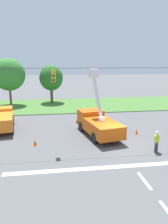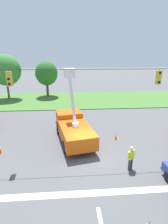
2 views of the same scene
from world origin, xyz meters
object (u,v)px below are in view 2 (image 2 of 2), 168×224
traffic_cone_far_left (116,136)px  tree_centre (47,73)px  road_worker (131,157)px  traffic_cone_lane_edge_b (64,123)px  traffic_cone_foreground_left (0,149)px  utility_truck_bucket_lift (73,127)px  tree_west (5,70)px

traffic_cone_far_left → tree_centre: bearing=114.8°
road_worker → traffic_cone_lane_edge_b: size_ratio=2.87×
tree_centre → traffic_cone_foreground_left: (-1.46, -19.92, -3.94)m
traffic_cone_foreground_left → utility_truck_bucket_lift: bearing=18.1°
tree_west → traffic_cone_foreground_left: (5.23, -18.53, -4.67)m
traffic_cone_foreground_left → traffic_cone_lane_edge_b: 7.33m
tree_centre → traffic_cone_lane_edge_b: (3.54, -14.55, -4.02)m
traffic_cone_lane_edge_b → utility_truck_bucket_lift: bearing=-74.7°
tree_west → traffic_cone_foreground_left: tree_west is taller
traffic_cone_foreground_left → traffic_cone_lane_edge_b: bearing=47.0°
road_worker → traffic_cone_far_left: (0.15, 4.53, -0.69)m
utility_truck_bucket_lift → traffic_cone_lane_edge_b: bearing=105.3°
tree_centre → traffic_cone_foreground_left: tree_centre is taller
tree_west → tree_centre: size_ratio=1.18×
tree_centre → road_worker: (8.27, -22.77, -3.31)m
tree_centre → road_worker: bearing=-70.1°
tree_centre → traffic_cone_far_left: tree_centre is taller
utility_truck_bucket_lift → traffic_cone_foreground_left: bearing=-161.9°
traffic_cone_lane_edge_b → traffic_cone_far_left: (4.88, -3.69, 0.01)m
tree_west → traffic_cone_lane_edge_b: (10.22, -13.16, -4.74)m
tree_centre → tree_west: bearing=-168.2°
traffic_cone_lane_edge_b → tree_west: bearing=127.8°
traffic_cone_far_left → utility_truck_bucket_lift: bearing=176.1°
traffic_cone_foreground_left → traffic_cone_far_left: (9.87, 1.67, -0.06)m
tree_west → traffic_cone_far_left: 23.12m
tree_west → tree_centre: tree_west is taller
traffic_cone_far_left → traffic_cone_foreground_left: bearing=-170.4°
tree_west → road_worker: size_ratio=4.32×
road_worker → traffic_cone_lane_edge_b: 9.51m
traffic_cone_far_left → tree_west: bearing=131.8°
road_worker → traffic_cone_foreground_left: road_worker is taller
traffic_cone_lane_edge_b → traffic_cone_far_left: size_ratio=0.97×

